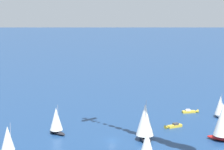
{
  "coord_description": "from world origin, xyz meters",
  "views": [
    {
      "loc": [
        -105.12,
        -67.48,
        42.35
      ],
      "look_at": [
        0.0,
        0.0,
        21.89
      ],
      "focal_mm": 63.22,
      "sensor_mm": 36.0,
      "label": 1
    }
  ],
  "objects_px": {
    "motorboat_ahead": "(191,111)",
    "sailboat_outer_ring_a": "(145,122)",
    "sailboat_far_stbd": "(223,122)",
    "sailboat_outer_ring_c": "(220,107)",
    "sailboat_inshore": "(147,146)",
    "sailboat_trailing": "(8,140)",
    "sailboat_near_centre": "(56,120)",
    "motorboat_outer_ring_b": "(173,126)"
  },
  "relations": [
    {
      "from": "sailboat_trailing",
      "to": "motorboat_outer_ring_b",
      "type": "relative_size",
      "value": 1.37
    },
    {
      "from": "sailboat_near_centre",
      "to": "sailboat_far_stbd",
      "type": "bearing_deg",
      "value": -64.85
    },
    {
      "from": "sailboat_inshore",
      "to": "sailboat_trailing",
      "type": "relative_size",
      "value": 1.08
    },
    {
      "from": "sailboat_outer_ring_a",
      "to": "sailboat_far_stbd",
      "type": "bearing_deg",
      "value": -58.16
    },
    {
      "from": "sailboat_outer_ring_a",
      "to": "motorboat_outer_ring_b",
      "type": "bearing_deg",
      "value": -5.87
    },
    {
      "from": "sailboat_trailing",
      "to": "motorboat_outer_ring_b",
      "type": "height_order",
      "value": "sailboat_trailing"
    },
    {
      "from": "sailboat_far_stbd",
      "to": "sailboat_outer_ring_c",
      "type": "distance_m",
      "value": 29.23
    },
    {
      "from": "sailboat_near_centre",
      "to": "sailboat_far_stbd",
      "type": "height_order",
      "value": "sailboat_far_stbd"
    },
    {
      "from": "motorboat_ahead",
      "to": "sailboat_near_centre",
      "type": "bearing_deg",
      "value": 151.24
    },
    {
      "from": "sailboat_inshore",
      "to": "sailboat_far_stbd",
      "type": "bearing_deg",
      "value": -22.75
    },
    {
      "from": "motorboat_ahead",
      "to": "motorboat_outer_ring_b",
      "type": "xyz_separation_m",
      "value": [
        -23.87,
        -2.29,
        0.02
      ]
    },
    {
      "from": "motorboat_outer_ring_b",
      "to": "sailboat_outer_ring_c",
      "type": "bearing_deg",
      "value": -24.11
    },
    {
      "from": "sailboat_outer_ring_a",
      "to": "sailboat_trailing",
      "type": "bearing_deg",
      "value": 139.05
    },
    {
      "from": "sailboat_near_centre",
      "to": "sailboat_outer_ring_a",
      "type": "relative_size",
      "value": 0.76
    },
    {
      "from": "motorboat_ahead",
      "to": "sailboat_outer_ring_a",
      "type": "xyz_separation_m",
      "value": [
        -41.95,
        -0.43,
        5.77
      ]
    },
    {
      "from": "sailboat_far_stbd",
      "to": "sailboat_outer_ring_c",
      "type": "xyz_separation_m",
      "value": [
        27.55,
        9.57,
        -1.96
      ]
    },
    {
      "from": "sailboat_far_stbd",
      "to": "sailboat_inshore",
      "type": "distance_m",
      "value": 32.23
    },
    {
      "from": "sailboat_trailing",
      "to": "sailboat_outer_ring_c",
      "type": "height_order",
      "value": "sailboat_outer_ring_c"
    },
    {
      "from": "motorboat_ahead",
      "to": "motorboat_outer_ring_b",
      "type": "relative_size",
      "value": 0.89
    },
    {
      "from": "sailboat_inshore",
      "to": "sailboat_outer_ring_a",
      "type": "bearing_deg",
      "value": 29.73
    },
    {
      "from": "sailboat_inshore",
      "to": "motorboat_outer_ring_b",
      "type": "relative_size",
      "value": 1.47
    },
    {
      "from": "sailboat_near_centre",
      "to": "sailboat_inshore",
      "type": "xyz_separation_m",
      "value": [
        -5.81,
        -38.41,
        -0.07
      ]
    },
    {
      "from": "motorboat_ahead",
      "to": "motorboat_outer_ring_b",
      "type": "height_order",
      "value": "motorboat_outer_ring_b"
    },
    {
      "from": "sailboat_outer_ring_a",
      "to": "sailboat_outer_ring_c",
      "type": "height_order",
      "value": "sailboat_outer_ring_a"
    },
    {
      "from": "motorboat_ahead",
      "to": "motorboat_outer_ring_b",
      "type": "distance_m",
      "value": 23.98
    },
    {
      "from": "sailboat_inshore",
      "to": "sailboat_outer_ring_c",
      "type": "xyz_separation_m",
      "value": [
        57.23,
        -2.87,
        -0.2
      ]
    },
    {
      "from": "sailboat_outer_ring_a",
      "to": "sailboat_inshore",
      "type": "bearing_deg",
      "value": -150.27
    },
    {
      "from": "sailboat_trailing",
      "to": "motorboat_outer_ring_b",
      "type": "bearing_deg",
      "value": -30.84
    },
    {
      "from": "motorboat_ahead",
      "to": "sailboat_outer_ring_a",
      "type": "bearing_deg",
      "value": -179.41
    },
    {
      "from": "sailboat_trailing",
      "to": "sailboat_inshore",
      "type": "bearing_deg",
      "value": -66.11
    },
    {
      "from": "sailboat_outer_ring_c",
      "to": "sailboat_far_stbd",
      "type": "bearing_deg",
      "value": -160.84
    },
    {
      "from": "sailboat_near_centre",
      "to": "sailboat_outer_ring_a",
      "type": "distance_m",
      "value": 30.99
    },
    {
      "from": "sailboat_near_centre",
      "to": "motorboat_outer_ring_b",
      "type": "xyz_separation_m",
      "value": [
        28.48,
        -31.01,
        -4.22
      ]
    },
    {
      "from": "sailboat_inshore",
      "to": "sailboat_outer_ring_a",
      "type": "relative_size",
      "value": 0.75
    },
    {
      "from": "sailboat_near_centre",
      "to": "sailboat_outer_ring_a",
      "type": "xyz_separation_m",
      "value": [
        10.4,
        -29.15,
        1.54
      ]
    },
    {
      "from": "sailboat_outer_ring_c",
      "to": "sailboat_outer_ring_a",
      "type": "bearing_deg",
      "value": 163.53
    },
    {
      "from": "sailboat_trailing",
      "to": "motorboat_outer_ring_b",
      "type": "distance_m",
      "value": 59.58
    },
    {
      "from": "sailboat_near_centre",
      "to": "sailboat_outer_ring_a",
      "type": "bearing_deg",
      "value": -70.37
    },
    {
      "from": "sailboat_far_stbd",
      "to": "sailboat_outer_ring_a",
      "type": "bearing_deg",
      "value": 121.84
    },
    {
      "from": "sailboat_far_stbd",
      "to": "motorboat_outer_ring_b",
      "type": "bearing_deg",
      "value": 76.93
    },
    {
      "from": "sailboat_trailing",
      "to": "sailboat_outer_ring_a",
      "type": "relative_size",
      "value": 0.69
    },
    {
      "from": "sailboat_far_stbd",
      "to": "sailboat_inshore",
      "type": "xyz_separation_m",
      "value": [
        -29.68,
        12.44,
        -1.76
      ]
    }
  ]
}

